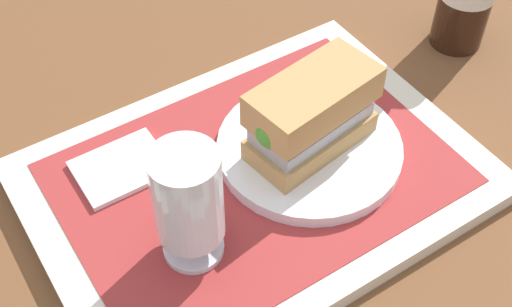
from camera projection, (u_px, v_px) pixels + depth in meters
The scene contains 7 objects.
ground_plane at pixel (256, 186), 0.69m from camera, with size 3.00×3.00×0.00m, color brown.
tray at pixel (256, 180), 0.69m from camera, with size 0.44×0.32×0.02m, color beige.
placemat at pixel (256, 173), 0.68m from camera, with size 0.38×0.27×0.00m, color #9E2D2D.
plate at pixel (309, 148), 0.69m from camera, with size 0.19×0.19×0.01m, color white.
sandwich at pixel (310, 115), 0.65m from camera, with size 0.14×0.08×0.08m.
beer_glass at pixel (188, 203), 0.57m from camera, with size 0.06×0.06×0.12m.
napkin_folded at pixel (121, 168), 0.68m from camera, with size 0.09×0.07×0.01m, color white.
Camera 1 is at (0.24, 0.37, 0.54)m, focal length 47.24 mm.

